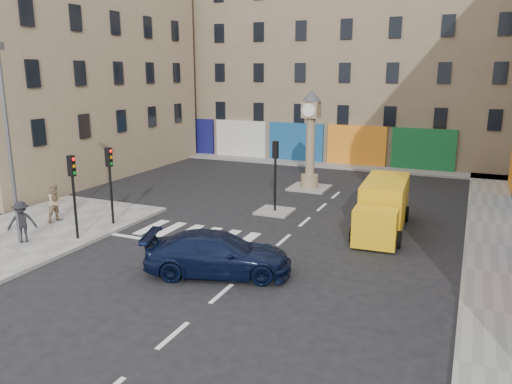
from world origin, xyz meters
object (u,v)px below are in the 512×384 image
Objects in this scene: traffic_light_left_near at (73,184)px; pedestrian_dark at (22,222)px; navy_sedan at (218,254)px; traffic_light_left_far at (110,173)px; yellow_van at (383,206)px; lamp_post at (8,135)px; clock_pillar at (311,133)px; traffic_light_island at (275,165)px; pedestrian_tan at (56,202)px.

pedestrian_dark is (-1.75, -1.34, -1.56)m from traffic_light_left_near.
pedestrian_dark reaches higher than navy_sedan.
traffic_light_left_far is 0.58× the size of yellow_van.
traffic_light_left_far is (0.00, 2.40, 0.00)m from traffic_light_left_near.
pedestrian_dark is (-1.75, -3.74, -1.56)m from traffic_light_left_far.
pedestrian_dark is (0.15, 0.06, -3.74)m from lamp_post.
traffic_light_left_near reaches higher than pedestrian_dark.
pedestrian_dark is at bearing -118.02° from clock_pillar.
traffic_light_island is 6.07m from clock_pillar.
clock_pillar is (6.30, 11.40, 0.93)m from traffic_light_left_far.
pedestrian_tan is at bearing -163.18° from traffic_light_left_far.
clock_pillar is at bearing 127.74° from yellow_van.
pedestrian_tan is at bearing 58.61° from navy_sedan.
traffic_light_left_near is at bearing 36.38° from lamp_post.
clock_pillar reaches higher than traffic_light_left_near.
traffic_light_left_far is at bearing 63.43° from lamp_post.
traffic_light_left_far is at bearing -62.02° from pedestrian_tan.
clock_pillar reaches higher than navy_sedan.
clock_pillar is at bearing 61.65° from lamp_post.
traffic_light_left_near reaches higher than traffic_light_island.
clock_pillar is 3.36× the size of pedestrian_dark.
yellow_van reaches higher than navy_sedan.
traffic_light_left_near is at bearing -152.31° from yellow_van.
traffic_light_left_near is 10.03m from traffic_light_island.
navy_sedan is 2.98× the size of pedestrian_dark.
traffic_light_left_far reaches higher than traffic_light_island.
navy_sedan is 10.38m from pedestrian_tan.
traffic_light_left_near is at bearing -90.00° from traffic_light_left_far.
traffic_light_island is 0.58× the size of yellow_van.
traffic_light_island is 0.45× the size of lamp_post.
yellow_van is 3.52× the size of pedestrian_dark.
clock_pillar is (6.30, 13.80, 0.93)m from traffic_light_left_near.
traffic_light_island is at bearing 51.07° from traffic_light_left_near.
yellow_van is (5.73, -0.65, -1.46)m from traffic_light_island.
traffic_light_island reaches higher than pedestrian_dark.
pedestrian_tan is (-9.02, -12.22, -2.43)m from clock_pillar.
traffic_light_left_near is 0.68× the size of navy_sedan.
traffic_light_left_near is 3.21m from lamp_post.
yellow_van is at bearing -58.14° from pedestrian_tan.
traffic_light_left_far reaches higher than navy_sedan.
yellow_van is at bearing 21.55° from traffic_light_left_far.
traffic_light_left_near is 1.90× the size of pedestrian_tan.
traffic_light_left_near reaches higher than yellow_van.
pedestrian_dark is (-9.15, -0.62, 0.27)m from navy_sedan.
pedestrian_tan reaches higher than navy_sedan.
pedestrian_dark is (-8.05, -9.14, -1.53)m from traffic_light_island.
clock_pillar is at bearing 90.00° from traffic_light_island.
yellow_van is 3.28× the size of pedestrian_tan.
pedestrian_tan is (-2.72, 1.58, -1.50)m from traffic_light_left_near.
clock_pillar is 0.96× the size of yellow_van.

